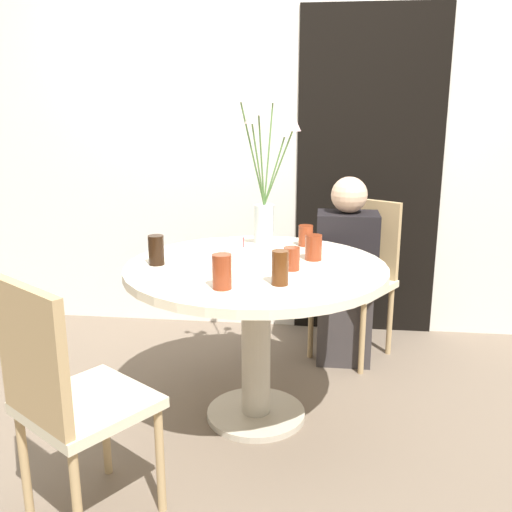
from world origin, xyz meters
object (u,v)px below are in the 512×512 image
object	(u,v)px
flower_vase	(266,190)
drink_glass_1	(306,236)
birthday_cake	(243,256)
drink_glass_4	(222,272)
side_plate	(198,264)
chair_near_front	(360,269)
chair_far_back	(66,392)
drink_glass_3	(280,268)
person_woman	(346,277)
drink_glass_0	(314,247)
drink_glass_2	(156,250)
drink_glass_5	(292,259)

from	to	relation	value
flower_vase	drink_glass_1	distance (m)	0.31
birthday_cake	drink_glass_4	xyz separation A→B (m)	(-0.03, -0.36, 0.03)
side_plate	chair_near_front	bearing A→B (deg)	48.46
chair_far_back	birthday_cake	world-z (taller)	chair_far_back
drink_glass_1	side_plate	bearing A→B (deg)	-137.11
birthday_cake	drink_glass_3	bearing A→B (deg)	-56.44
flower_vase	side_plate	world-z (taller)	flower_vase
drink_glass_3	person_woman	distance (m)	1.07
chair_near_front	drink_glass_0	xyz separation A→B (m)	(-0.26, -0.71, 0.30)
chair_near_front	side_plate	world-z (taller)	chair_near_front
chair_near_front	drink_glass_1	distance (m)	0.61
drink_glass_2	drink_glass_5	xyz separation A→B (m)	(0.61, -0.01, -0.02)
birthday_cake	person_woman	world-z (taller)	person_woman
chair_far_back	person_woman	xyz separation A→B (m)	(0.98, 1.50, -0.02)
drink_glass_2	drink_glass_1	bearing A→B (deg)	33.78
birthday_cake	drink_glass_1	size ratio (longest dim) A/B	1.71
drink_glass_5	flower_vase	bearing A→B (deg)	111.37
drink_glass_1	drink_glass_5	xyz separation A→B (m)	(-0.05, -0.45, -0.00)
birthday_cake	drink_glass_3	size ratio (longest dim) A/B	1.29
flower_vase	drink_glass_1	xyz separation A→B (m)	(0.20, 0.06, -0.24)
chair_far_back	drink_glass_2	xyz separation A→B (m)	(0.10, 0.76, 0.31)
drink_glass_4	flower_vase	bearing A→B (deg)	81.71
chair_near_front	drink_glass_2	bearing A→B (deg)	-105.58
drink_glass_0	chair_far_back	bearing A→B (deg)	-131.04
drink_glass_0	person_woman	xyz separation A→B (m)	(0.18, 0.58, -0.31)
drink_glass_5	drink_glass_4	bearing A→B (deg)	-130.64
side_plate	drink_glass_5	distance (m)	0.42
drink_glass_3	drink_glass_4	xyz separation A→B (m)	(-0.22, -0.08, -0.00)
drink_glass_1	drink_glass_3	world-z (taller)	drink_glass_3
drink_glass_0	person_woman	size ratio (longest dim) A/B	0.11
birthday_cake	side_plate	xyz separation A→B (m)	(-0.20, -0.04, -0.03)
flower_vase	side_plate	bearing A→B (deg)	-125.41
drink_glass_5	person_woman	distance (m)	0.86
drink_glass_4	drink_glass_0	bearing A→B (deg)	54.10
drink_glass_3	drink_glass_2	bearing A→B (deg)	157.92
drink_glass_2	birthday_cake	bearing A→B (deg)	7.09
side_plate	drink_glass_3	world-z (taller)	drink_glass_3
drink_glass_1	drink_glass_5	world-z (taller)	drink_glass_1
chair_near_front	drink_glass_3	xyz separation A→B (m)	(-0.39, -1.11, 0.31)
drink_glass_0	side_plate	bearing A→B (deg)	-162.64
drink_glass_3	drink_glass_4	size ratio (longest dim) A/B	1.01
side_plate	drink_glass_2	distance (m)	0.20
flower_vase	drink_glass_4	size ratio (longest dim) A/B	5.49
side_plate	drink_glass_2	xyz separation A→B (m)	(-0.19, -0.01, 0.06)
chair_near_front	drink_glass_3	world-z (taller)	chair_near_front
chair_far_back	drink_glass_1	world-z (taller)	chair_far_back
chair_near_front	drink_glass_2	xyz separation A→B (m)	(-0.96, -0.88, 0.31)
chair_far_back	side_plate	size ratio (longest dim) A/B	4.69
side_plate	drink_glass_1	world-z (taller)	drink_glass_1
birthday_cake	person_woman	size ratio (longest dim) A/B	0.17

